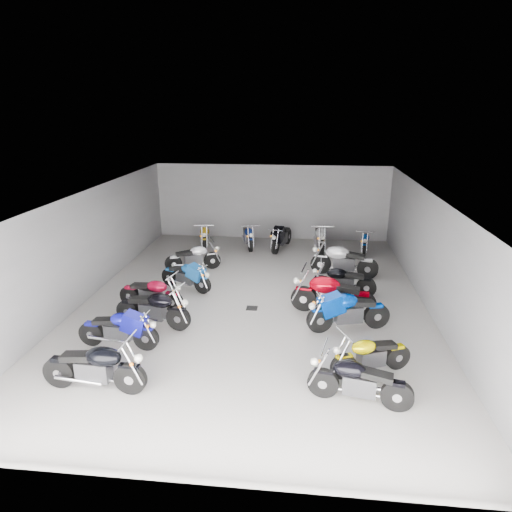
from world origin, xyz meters
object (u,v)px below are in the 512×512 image
Objects in this scene: drain_grate at (252,308)px; motorcycle_left_e at (186,276)px; motorcycle_back_d at (281,237)px; motorcycle_left_f at (194,257)px; motorcycle_right_c at (348,311)px; motorcycle_left_b at (119,329)px; motorcycle_back_e at (320,238)px; motorcycle_right_b at (370,355)px; motorcycle_back_f at (365,241)px; motorcycle_right_a at (358,381)px; motorcycle_right_d at (332,295)px; motorcycle_left_c at (154,308)px; motorcycle_right_e at (343,281)px; motorcycle_back_b at (205,236)px; motorcycle_left_a at (95,367)px; motorcycle_back_c at (248,236)px; motorcycle_right_f at (343,261)px; motorcycle_left_d at (152,293)px.

drain_grate is 2.58m from motorcycle_left_e.
motorcycle_back_d is at bearing 84.90° from drain_grate.
motorcycle_right_c reaches higher than motorcycle_left_f.
drain_grate is at bearing 135.14° from motorcycle_left_b.
motorcycle_right_b is at bearing 92.10° from motorcycle_back_e.
motorcycle_right_a is at bearing 91.26° from motorcycle_back_f.
motorcycle_left_b is 5.69m from motorcycle_right_c.
motorcycle_left_e is 0.75× the size of motorcycle_right_d.
motorcycle_right_e is (5.07, 2.64, -0.04)m from motorcycle_left_c.
motorcycle_back_b is at bearing 39.10° from motorcycle_right_a.
motorcycle_right_e is at bearing 128.69° from motorcycle_left_c.
motorcycle_left_c is 1.13× the size of motorcycle_left_f.
motorcycle_right_e is at bearing -19.60° from motorcycle_right_b.
motorcycle_left_a is 10.08m from motorcycle_back_b.
motorcycle_back_f is (6.56, 10.10, -0.09)m from motorcycle_left_a.
motorcycle_left_c reaches higher than motorcycle_right_a.
motorcycle_left_a is 7.28m from motorcycle_left_f.
motorcycle_right_d is 6.85m from motorcycle_back_c.
motorcycle_left_b reaches higher than motorcycle_right_e.
motorcycle_left_b is at bearing 55.85° from motorcycle_back_e.
motorcycle_left_f is 8.71m from motorcycle_right_a.
motorcycle_right_f reaches higher than motorcycle_left_f.
motorcycle_back_e is at bearing 9.60° from motorcycle_right_e.
motorcycle_back_b is 3.14m from motorcycle_back_d.
motorcycle_right_b is (5.81, -0.52, -0.03)m from motorcycle_left_b.
motorcycle_right_b is at bearing 76.12° from motorcycle_left_d.
motorcycle_right_e is (0.39, 1.35, -0.09)m from motorcycle_right_d.
motorcycle_back_b reaches higher than motorcycle_right_e.
motorcycle_left_b is 0.95× the size of motorcycle_back_d.
drain_grate is at bearing 103.53° from motorcycle_back_b.
motorcycle_left_a is at bearing 6.08° from motorcycle_left_c.
drain_grate is 0.17× the size of motorcycle_back_f.
motorcycle_left_f is at bearing 101.85° from motorcycle_right_f.
motorcycle_right_d is 1.41m from motorcycle_right_e.
motorcycle_back_f is (6.09, 4.59, -0.01)m from motorcycle_left_e.
motorcycle_right_e is at bearing 83.80° from motorcycle_back_f.
motorcycle_right_b is 9.27m from motorcycle_back_d.
motorcycle_back_b is at bearing 48.57° from motorcycle_right_d.
motorcycle_right_f is at bearing 46.84° from drain_grate.
motorcycle_right_e is 1.08× the size of motorcycle_back_f.
motorcycle_left_e is at bearing 121.34° from motorcycle_right_f.
motorcycle_left_e is 0.97× the size of motorcycle_back_f.
motorcycle_right_b is 0.85× the size of motorcycle_back_d.
motorcycle_back_c is at bearing 30.18° from motorcycle_right_a.
motorcycle_right_b is 10.46m from motorcycle_back_b.
motorcycle_right_c is 1.09× the size of motorcycle_right_e.
motorcycle_left_f is 5.35m from motorcycle_right_e.
motorcycle_back_b reaches higher than motorcycle_back_c.
motorcycle_right_f reaches higher than motorcycle_left_c.
motorcycle_left_b reaches higher than motorcycle_back_c.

